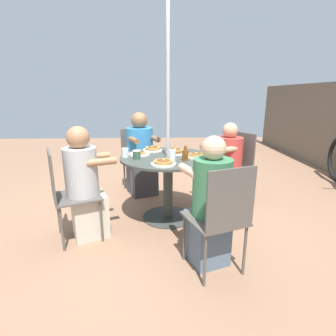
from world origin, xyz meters
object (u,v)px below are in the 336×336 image
at_px(patio_chair_north, 221,214).
at_px(pancake_plate_d, 139,154).
at_px(pancake_plate_c, 175,152).
at_px(patio_chair_east, 236,162).
at_px(pancake_plate_e, 153,149).
at_px(patio_chair_west, 67,190).
at_px(coffee_cup, 137,155).
at_px(drinking_glass_b, 172,155).
at_px(pancake_plate_b, 164,163).
at_px(diner_east, 226,167).
at_px(diner_north, 209,207).
at_px(patio_chair_south, 137,156).
at_px(patio_table, 168,172).
at_px(syrup_bottle, 185,155).
at_px(drinking_glass_a, 125,153).
at_px(diner_west, 85,188).
at_px(pancake_plate_a, 197,156).
at_px(diner_south, 141,158).

height_order(patio_chair_north, pancake_plate_d, patio_chair_north).
relative_size(patio_chair_north, pancake_plate_c, 3.73).
xyz_separation_m(patio_chair_north, patio_chair_east, (-1.58, 0.59, 0.00)).
xyz_separation_m(patio_chair_east, pancake_plate_e, (0.21, -1.13, 0.24)).
relative_size(patio_chair_west, coffee_cup, 9.92).
distance_m(pancake_plate_d, drinking_glass_b, 0.47).
relative_size(patio_chair_east, pancake_plate_b, 3.73).
bearing_deg(patio_chair_north, diner_east, 54.35).
distance_m(diner_north, coffee_cup, 1.06).
xyz_separation_m(diner_north, patio_chair_south, (-1.88, -0.74, 0.01)).
bearing_deg(patio_chair_east, pancake_plate_d, 79.15).
distance_m(patio_chair_north, coffee_cup, 1.21).
xyz_separation_m(patio_chair_west, pancake_plate_b, (-0.10, 0.94, 0.24)).
relative_size(pancake_plate_d, drinking_glass_b, 2.20).
bearing_deg(pancake_plate_b, drinking_glass_b, 149.38).
height_order(patio_table, drinking_glass_b, drinking_glass_b).
xyz_separation_m(patio_chair_west, drinking_glass_b, (-0.27, 1.04, 0.28)).
bearing_deg(syrup_bottle, patio_chair_west, -76.87).
bearing_deg(patio_chair_west, pancake_plate_d, 105.40).
bearing_deg(patio_chair_north, pancake_plate_c, 83.38).
height_order(patio_chair_east, drinking_glass_b, patio_chair_east).
relative_size(patio_table, coffee_cup, 11.50).
height_order(patio_chair_south, patio_chair_west, same).
relative_size(diner_north, syrup_bottle, 7.15).
distance_m(diner_north, drinking_glass_a, 1.20).
relative_size(patio_chair_east, diner_west, 0.81).
distance_m(patio_table, pancake_plate_b, 0.41).
relative_size(patio_chair_south, drinking_glass_a, 9.25).
distance_m(patio_chair_west, syrup_bottle, 1.24).
xyz_separation_m(diner_north, pancake_plate_d, (-0.98, -0.64, 0.25)).
bearing_deg(diner_north, pancake_plate_a, 69.97).
xyz_separation_m(patio_chair_north, pancake_plate_b, (-0.68, -0.43, 0.24)).
bearing_deg(diner_west, pancake_plate_c, 95.31).
xyz_separation_m(patio_chair_east, drinking_glass_a, (0.55, -1.43, 0.27)).
relative_size(syrup_bottle, coffee_cup, 1.67).
height_order(diner_west, pancake_plate_d, diner_west).
xyz_separation_m(diner_south, patio_chair_west, (1.30, -0.64, -0.01)).
bearing_deg(pancake_plate_c, syrup_bottle, 13.68).
relative_size(patio_chair_north, drinking_glass_a, 9.25).
height_order(diner_north, pancake_plate_c, diner_north).
distance_m(diner_east, patio_chair_west, 2.02).
bearing_deg(patio_chair_south, patio_table, 90.00).
bearing_deg(coffee_cup, pancake_plate_e, 158.15).
height_order(diner_south, drinking_glass_b, diner_south).
bearing_deg(diner_south, syrup_bottle, 94.52).
height_order(patio_table, pancake_plate_b, pancake_plate_b).
bearing_deg(pancake_plate_d, patio_chair_east, 108.91).
xyz_separation_m(diner_north, diner_west, (-0.49, -1.15, 0.01)).
relative_size(coffee_cup, drinking_glass_a, 0.93).
distance_m(pancake_plate_a, pancake_plate_c, 0.30).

